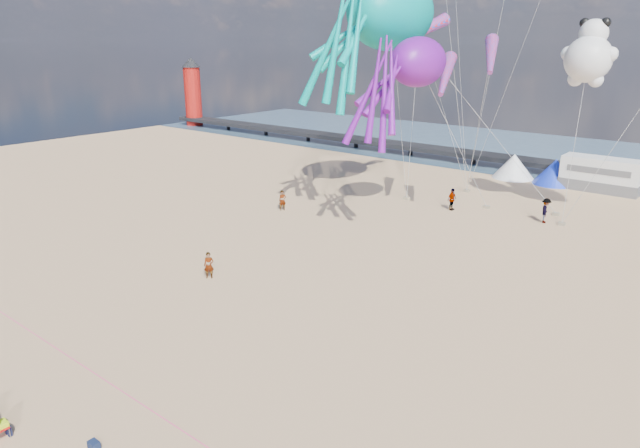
{
  "coord_description": "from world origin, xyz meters",
  "views": [
    {
      "loc": [
        18.03,
        -14.92,
        13.01
      ],
      "look_at": [
        1.0,
        6.0,
        4.3
      ],
      "focal_mm": 32.0,
      "sensor_mm": 36.0,
      "label": 1
    }
  ],
  "objects_px": {
    "kite_panda": "(588,59)",
    "windsock_left": "(419,32)",
    "sandbag_d": "(556,214)",
    "windsock_mid": "(446,75)",
    "sandbag_a": "(407,198)",
    "kite_octopus_purple": "(418,62)",
    "windsock_right": "(491,56)",
    "beachgoer_5": "(283,200)",
    "beachgoer_2": "(546,211)",
    "tent_white": "(514,166)",
    "sandbag_e": "(467,191)",
    "kite_octopus_teal": "(391,12)",
    "lighthouse": "(193,96)",
    "beachgoer_3": "(452,199)",
    "cooler_navy": "(94,445)",
    "motorhome_0": "(601,174)",
    "sandbag_b": "(487,207)",
    "sandbag_c": "(562,224)",
    "standing_person": "(209,265)",
    "tent_blue": "(555,172)"
  },
  "relations": [
    {
      "from": "sandbag_e",
      "to": "kite_octopus_purple",
      "type": "bearing_deg",
      "value": -86.72
    },
    {
      "from": "tent_blue",
      "to": "sandbag_a",
      "type": "relative_size",
      "value": 8.0
    },
    {
      "from": "tent_white",
      "to": "beachgoer_5",
      "type": "xyz_separation_m",
      "value": [
        -10.04,
        -22.73,
        -0.39
      ]
    },
    {
      "from": "sandbag_a",
      "to": "windsock_right",
      "type": "height_order",
      "value": "windsock_right"
    },
    {
      "from": "sandbag_a",
      "to": "kite_octopus_purple",
      "type": "height_order",
      "value": "kite_octopus_purple"
    },
    {
      "from": "beachgoer_2",
      "to": "kite_octopus_purple",
      "type": "xyz_separation_m",
      "value": [
        -7.88,
        -6.23,
        10.65
      ]
    },
    {
      "from": "cooler_navy",
      "to": "standing_person",
      "type": "height_order",
      "value": "standing_person"
    },
    {
      "from": "cooler_navy",
      "to": "beachgoer_3",
      "type": "distance_m",
      "value": 33.5
    },
    {
      "from": "beachgoer_3",
      "to": "sandbag_b",
      "type": "distance_m",
      "value": 3.13
    },
    {
      "from": "sandbag_d",
      "to": "windsock_mid",
      "type": "xyz_separation_m",
      "value": [
        -7.3,
        -5.73,
        10.5
      ]
    },
    {
      "from": "beachgoer_5",
      "to": "kite_panda",
      "type": "xyz_separation_m",
      "value": [
        18.39,
        12.13,
        10.94
      ]
    },
    {
      "from": "kite_octopus_teal",
      "to": "lighthouse",
      "type": "bearing_deg",
      "value": 173.17
    },
    {
      "from": "sandbag_c",
      "to": "windsock_right",
      "type": "distance_m",
      "value": 13.72
    },
    {
      "from": "sandbag_a",
      "to": "sandbag_e",
      "type": "distance_m",
      "value": 6.32
    },
    {
      "from": "tent_blue",
      "to": "windsock_mid",
      "type": "height_order",
      "value": "windsock_mid"
    },
    {
      "from": "beachgoer_2",
      "to": "windsock_mid",
      "type": "xyz_separation_m",
      "value": [
        -7.22,
        -3.3,
        9.67
      ]
    },
    {
      "from": "lighthouse",
      "to": "beachgoer_5",
      "type": "distance_m",
      "value": 51.58
    },
    {
      "from": "tent_white",
      "to": "windsock_right",
      "type": "xyz_separation_m",
      "value": [
        4.17,
        -17.66,
        10.86
      ]
    },
    {
      "from": "kite_octopus_purple",
      "to": "kite_panda",
      "type": "xyz_separation_m",
      "value": [
        8.81,
        8.41,
        0.16
      ]
    },
    {
      "from": "sandbag_a",
      "to": "lighthouse",
      "type": "bearing_deg",
      "value": 160.55
    },
    {
      "from": "kite_octopus_teal",
      "to": "kite_panda",
      "type": "bearing_deg",
      "value": 35.08
    },
    {
      "from": "tent_blue",
      "to": "sandbag_e",
      "type": "height_order",
      "value": "tent_blue"
    },
    {
      "from": "motorhome_0",
      "to": "sandbag_b",
      "type": "relative_size",
      "value": 13.2
    },
    {
      "from": "beachgoer_3",
      "to": "kite_octopus_purple",
      "type": "xyz_separation_m",
      "value": [
        -0.93,
        -4.86,
        10.69
      ]
    },
    {
      "from": "beachgoer_2",
      "to": "kite_octopus_teal",
      "type": "xyz_separation_m",
      "value": [
        -12.45,
        -2.74,
        14.13
      ]
    },
    {
      "from": "kite_octopus_purple",
      "to": "tent_white",
      "type": "bearing_deg",
      "value": 84.24
    },
    {
      "from": "lighthouse",
      "to": "sandbag_c",
      "type": "bearing_deg",
      "value": -14.85
    },
    {
      "from": "lighthouse",
      "to": "kite_octopus_purple",
      "type": "height_order",
      "value": "kite_octopus_purple"
    },
    {
      "from": "kite_octopus_teal",
      "to": "tent_blue",
      "type": "bearing_deg",
      "value": 74.7
    },
    {
      "from": "standing_person",
      "to": "sandbag_d",
      "type": "distance_m",
      "value": 27.65
    },
    {
      "from": "sandbag_c",
      "to": "kite_octopus_purple",
      "type": "bearing_deg",
      "value": -144.86
    },
    {
      "from": "beachgoer_2",
      "to": "sandbag_c",
      "type": "bearing_deg",
      "value": -97.21
    },
    {
      "from": "sandbag_a",
      "to": "sandbag_e",
      "type": "bearing_deg",
      "value": 63.03
    },
    {
      "from": "motorhome_0",
      "to": "standing_person",
      "type": "bearing_deg",
      "value": -108.63
    },
    {
      "from": "beachgoer_2",
      "to": "kite_panda",
      "type": "distance_m",
      "value": 11.07
    },
    {
      "from": "beachgoer_2",
      "to": "sandbag_d",
      "type": "height_order",
      "value": "beachgoer_2"
    },
    {
      "from": "sandbag_d",
      "to": "windsock_right",
      "type": "xyz_separation_m",
      "value": [
        -3.33,
        -7.31,
        11.95
      ]
    },
    {
      "from": "lighthouse",
      "to": "sandbag_b",
      "type": "height_order",
      "value": "lighthouse"
    },
    {
      "from": "sandbag_d",
      "to": "kite_panda",
      "type": "relative_size",
      "value": 0.09
    },
    {
      "from": "sandbag_a",
      "to": "sandbag_c",
      "type": "height_order",
      "value": "same"
    },
    {
      "from": "lighthouse",
      "to": "sandbag_a",
      "type": "bearing_deg",
      "value": -19.45
    },
    {
      "from": "sandbag_e",
      "to": "kite_octopus_purple",
      "type": "xyz_separation_m",
      "value": [
        0.63,
        -10.98,
        11.47
      ]
    },
    {
      "from": "sandbag_c",
      "to": "windsock_mid",
      "type": "height_order",
      "value": "windsock_mid"
    },
    {
      "from": "beachgoer_5",
      "to": "beachgoer_2",
      "type": "bearing_deg",
      "value": -27.68
    },
    {
      "from": "sandbag_e",
      "to": "windsock_right",
      "type": "distance_m",
      "value": 16.22
    },
    {
      "from": "beachgoer_2",
      "to": "beachgoer_3",
      "type": "distance_m",
      "value": 7.08
    },
    {
      "from": "beachgoer_2",
      "to": "beachgoer_5",
      "type": "relative_size",
      "value": 1.16
    },
    {
      "from": "sandbag_d",
      "to": "windsock_right",
      "type": "distance_m",
      "value": 14.4
    },
    {
      "from": "lighthouse",
      "to": "windsock_mid",
      "type": "relative_size",
      "value": 1.62
    },
    {
      "from": "kite_panda",
      "to": "windsock_left",
      "type": "bearing_deg",
      "value": 168.39
    }
  ]
}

